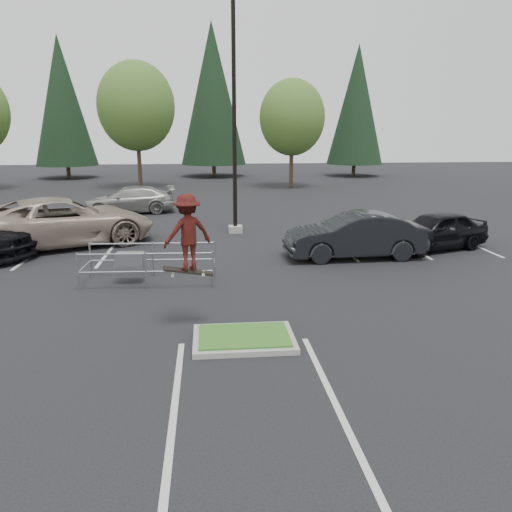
{
  "coord_description": "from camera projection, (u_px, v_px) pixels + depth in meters",
  "views": [
    {
      "loc": [
        -0.72,
        -10.07,
        4.48
      ],
      "look_at": [
        0.41,
        1.5,
        1.54
      ],
      "focal_mm": 35.0,
      "sensor_mm": 36.0,
      "label": 1
    }
  ],
  "objects": [
    {
      "name": "ground",
      "position": [
        244.0,
        341.0,
        10.89
      ],
      "size": [
        120.0,
        120.0,
        0.0
      ],
      "primitive_type": "plane",
      "color": "black",
      "rests_on": "ground"
    },
    {
      "name": "grass_median",
      "position": [
        244.0,
        338.0,
        10.87
      ],
      "size": [
        2.2,
        1.6,
        0.16
      ],
      "color": "#99978E",
      "rests_on": "ground"
    },
    {
      "name": "stall_lines",
      "position": [
        190.0,
        269.0,
        16.57
      ],
      "size": [
        22.62,
        17.6,
        0.01
      ],
      "color": "beige",
      "rests_on": "ground"
    },
    {
      "name": "light_pole",
      "position": [
        234.0,
        128.0,
        21.4
      ],
      "size": [
        0.7,
        0.6,
        10.12
      ],
      "color": "#99978E",
      "rests_on": "ground"
    },
    {
      "name": "decid_b",
      "position": [
        136.0,
        109.0,
        38.3
      ],
      "size": [
        5.89,
        5.89,
        9.64
      ],
      "color": "#38281C",
      "rests_on": "ground"
    },
    {
      "name": "decid_c",
      "position": [
        292.0,
        120.0,
        38.95
      ],
      "size": [
        5.12,
        5.12,
        8.38
      ],
      "color": "#38281C",
      "rests_on": "ground"
    },
    {
      "name": "conif_a",
      "position": [
        62.0,
        101.0,
        46.43
      ],
      "size": [
        5.72,
        5.72,
        13.0
      ],
      "color": "#38281C",
      "rests_on": "ground"
    },
    {
      "name": "conif_b",
      "position": [
        213.0,
        94.0,
        48.04
      ],
      "size": [
        6.38,
        6.38,
        14.5
      ],
      "color": "#38281C",
      "rests_on": "ground"
    },
    {
      "name": "conif_c",
      "position": [
        357.0,
        105.0,
        48.64
      ],
      "size": [
        5.5,
        5.5,
        12.5
      ],
      "color": "#38281C",
      "rests_on": "ground"
    },
    {
      "name": "cart_corral",
      "position": [
        134.0,
        260.0,
        14.92
      ],
      "size": [
        3.97,
        1.57,
        1.11
      ],
      "rotation": [
        0.0,
        0.0,
        -0.04
      ],
      "color": "#909398",
      "rests_on": "ground"
    },
    {
      "name": "skateboarder",
      "position": [
        187.0,
        233.0,
        11.19
      ],
      "size": [
        1.28,
        1.04,
        1.89
      ],
      "rotation": [
        0.0,
        0.0,
        3.56
      ],
      "color": "black",
      "rests_on": "ground"
    },
    {
      "name": "car_l_tan",
      "position": [
        61.0,
        222.0,
        19.63
      ],
      "size": [
        7.66,
        5.83,
        1.93
      ],
      "primitive_type": "imported",
      "rotation": [
        0.0,
        0.0,
        2.0
      ],
      "color": "gray",
      "rests_on": "ground"
    },
    {
      "name": "car_r_charc",
      "position": [
        354.0,
        236.0,
        17.86
      ],
      "size": [
        5.0,
        1.89,
        1.63
      ],
      "primitive_type": "imported",
      "rotation": [
        0.0,
        0.0,
        4.75
      ],
      "color": "black",
      "rests_on": "ground"
    },
    {
      "name": "car_r_black",
      "position": [
        436.0,
        231.0,
        19.15
      ],
      "size": [
        4.66,
        3.11,
        1.47
      ],
      "primitive_type": "imported",
      "rotation": [
        0.0,
        0.0,
        5.06
      ],
      "color": "black",
      "rests_on": "ground"
    },
    {
      "name": "car_far_silver",
      "position": [
        130.0,
        200.0,
        27.61
      ],
      "size": [
        5.25,
        2.73,
        1.45
      ],
      "primitive_type": "imported",
      "rotation": [
        0.0,
        0.0,
        4.86
      ],
      "color": "#969591",
      "rests_on": "ground"
    }
  ]
}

